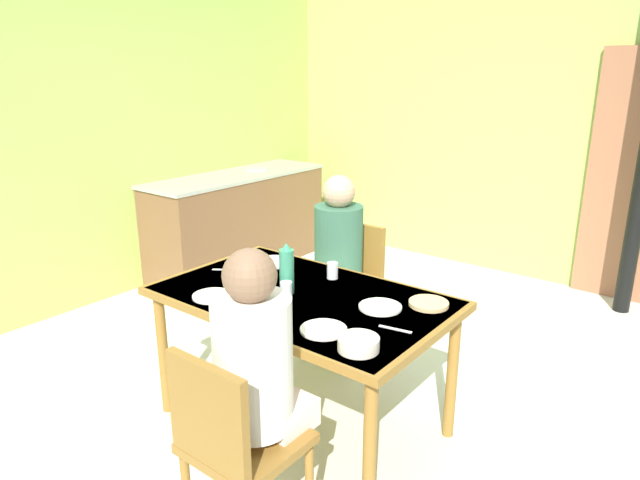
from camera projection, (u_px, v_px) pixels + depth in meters
name	position (u px, v px, depth m)	size (l,w,h in m)	color
ground_plane	(296.00, 387.00, 3.34)	(7.24, 7.24, 0.00)	silver
wall_back	(493.00, 122.00, 5.04)	(4.54, 0.10, 2.74)	#A3C35A
wall_left	(153.00, 125.00, 4.74)	(0.10, 4.18, 2.74)	#A8C759
kitchen_counter	(238.00, 221.00, 5.29)	(0.61, 1.86, 0.91)	brown
dining_table	(302.00, 307.00, 2.82)	(1.47, 0.90, 0.74)	olive
chair_near_diner	(232.00, 442.00, 2.07)	(0.40, 0.40, 0.87)	olive
chair_far_diner	(349.00, 282.00, 3.63)	(0.40, 0.40, 0.87)	olive
person_near_diner	(256.00, 359.00, 2.09)	(0.30, 0.37, 0.77)	silver
person_far_diner	(337.00, 245.00, 3.44)	(0.30, 0.37, 0.77)	#416B51
water_bottle_green_near	(287.00, 270.00, 2.78)	(0.07, 0.07, 0.26)	#388E69
serving_bowl_center	(358.00, 344.00, 2.23)	(0.17, 0.17, 0.06)	silver
dinner_plate_near_left	(273.00, 262.00, 3.25)	(0.22, 0.22, 0.01)	white
dinner_plate_near_right	(212.00, 296.00, 2.76)	(0.20, 0.20, 0.01)	white
dinner_plate_far_center	(380.00, 307.00, 2.63)	(0.21, 0.21, 0.01)	white
dinner_plate_far_side	(323.00, 330.00, 2.40)	(0.20, 0.20, 0.01)	white
drinking_glass_by_near_diner	(286.00, 291.00, 2.72)	(0.06, 0.06, 0.09)	silver
drinking_glass_by_far_diner	(332.00, 271.00, 3.00)	(0.06, 0.06, 0.09)	silver
bread_plate_sliced	(429.00, 303.00, 2.66)	(0.19, 0.19, 0.02)	#DBB77A
cutlery_knife_near	(395.00, 329.00, 2.42)	(0.15, 0.02, 0.00)	silver
cutlery_fork_near	(263.00, 276.00, 3.05)	(0.15, 0.02, 0.00)	silver
cutlery_knife_far	(225.00, 270.00, 3.13)	(0.15, 0.02, 0.00)	silver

